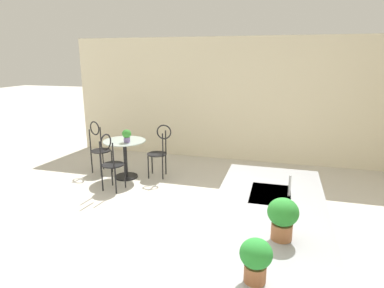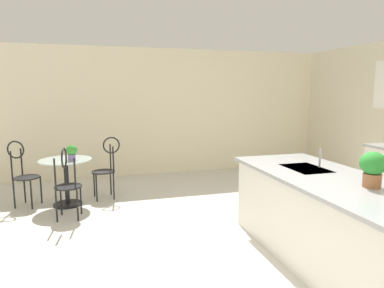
# 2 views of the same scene
# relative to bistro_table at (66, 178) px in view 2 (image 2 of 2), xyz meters

# --- Properties ---
(ground_plane) EXTENTS (40.00, 40.00, 0.00)m
(ground_plane) POSITION_rel_bistro_table_xyz_m (2.49, 1.94, -0.45)
(ground_plane) COLOR beige
(wall_left_window) EXTENTS (0.12, 7.80, 2.70)m
(wall_left_window) POSITION_rel_bistro_table_xyz_m (-1.77, 1.94, 0.90)
(wall_left_window) COLOR beige
(wall_left_window) RESTS_ON ground
(kitchen_island) EXTENTS (2.80, 1.06, 0.92)m
(kitchen_island) POSITION_rel_bistro_table_xyz_m (2.79, 2.79, 0.02)
(kitchen_island) COLOR white
(kitchen_island) RESTS_ON ground
(bistro_table) EXTENTS (0.80, 0.80, 0.74)m
(bistro_table) POSITION_rel_bistro_table_xyz_m (0.00, 0.00, 0.00)
(bistro_table) COLOR black
(bistro_table) RESTS_ON ground
(chair_near_window) EXTENTS (0.50, 0.42, 1.04)m
(chair_near_window) POSITION_rel_bistro_table_xyz_m (0.66, 0.06, 0.13)
(chair_near_window) COLOR black
(chair_near_window) RESTS_ON ground
(chair_by_island) EXTENTS (0.49, 0.52, 1.04)m
(chair_by_island) POSITION_rel_bistro_table_xyz_m (-0.15, -0.65, 0.13)
(chair_by_island) COLOR black
(chair_by_island) RESTS_ON ground
(chair_toward_desk) EXTENTS (0.43, 0.50, 1.04)m
(chair_toward_desk) POSITION_rel_bistro_table_xyz_m (-0.22, 0.63, 0.13)
(chair_toward_desk) COLOR black
(chair_toward_desk) RESTS_ON ground
(sink_faucet) EXTENTS (0.02, 0.02, 0.22)m
(sink_faucet) POSITION_rel_bistro_table_xyz_m (2.24, 2.97, 0.58)
(sink_faucet) COLOR #B2B5BA
(sink_faucet) RESTS_ON kitchen_island
(potted_plant_on_table) EXTENTS (0.17, 0.17, 0.24)m
(potted_plant_on_table) POSITION_rel_bistro_table_xyz_m (0.09, 0.10, 0.43)
(potted_plant_on_table) COLOR #7A669E
(potted_plant_on_table) RESTS_ON bistro_table
(potted_plant_counter_near) EXTENTS (0.23, 0.23, 0.33)m
(potted_plant_counter_near) POSITION_rel_bistro_table_xyz_m (3.09, 2.90, 0.66)
(potted_plant_counter_near) COLOR #9E603D
(potted_plant_counter_near) RESTS_ON kitchen_island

